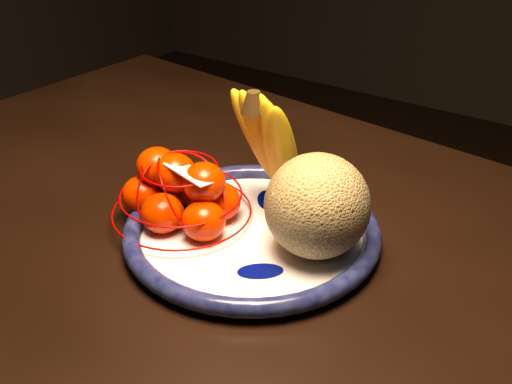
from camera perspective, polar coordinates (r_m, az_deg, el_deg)
The scene contains 6 objects.
dining_table at distance 0.90m, azimuth 0.34°, elevation -8.73°, with size 1.53×1.03×0.72m.
fruit_bowl at distance 0.85m, azimuth -0.38°, elevation -3.56°, with size 0.34×0.34×0.03m.
cantaloupe at distance 0.79m, azimuth 5.47°, elevation -1.23°, with size 0.13×0.13×0.13m, color olive.
banana_bunch at distance 0.87m, azimuth 1.57°, elevation 4.39°, with size 0.13×0.12×0.19m.
mandarin_bag at distance 0.87m, azimuth -6.67°, elevation -0.11°, with size 0.22×0.22×0.12m.
price_tag at distance 0.83m, azimuth -5.95°, elevation 1.71°, with size 0.07×0.03×0.00m, color white.
Camera 1 is at (0.49, -0.62, 1.21)m, focal length 45.00 mm.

